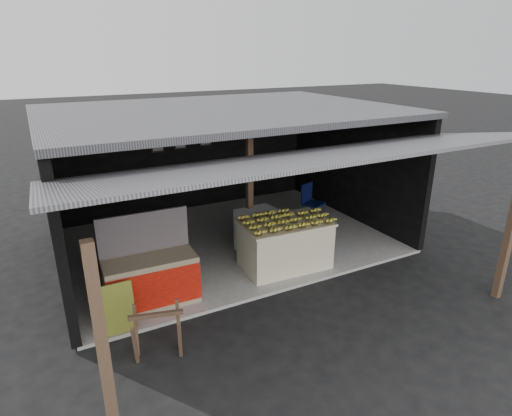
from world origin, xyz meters
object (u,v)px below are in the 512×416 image
sawhorse (157,330)px  neighbor_stall (151,278)px  water_barrel (318,237)px  white_crate (256,230)px  plastic_chair (310,199)px  banana_table (285,244)px

sawhorse → neighbor_stall: bearing=93.4°
water_barrel → neighbor_stall: bearing=-173.3°
white_crate → plastic_chair: bearing=18.7°
white_crate → plastic_chair: 2.15m
water_barrel → sawhorse: bearing=-156.1°
plastic_chair → neighbor_stall: bearing=179.8°
water_barrel → plastic_chair: (0.79, 1.45, 0.30)m
banana_table → plastic_chair: bearing=47.7°
neighbor_stall → sawhorse: (-0.28, -1.34, -0.07)m
sawhorse → plastic_chair: size_ratio=0.82×
white_crate → neighbor_stall: neighbor_stall is taller
plastic_chair → banana_table: bearing=-158.5°
banana_table → white_crate: banana_table is taller
white_crate → plastic_chair: (1.97, 0.85, 0.12)m
banana_table → sawhorse: bearing=-150.9°
neighbor_stall → plastic_chair: (4.53, 1.89, 0.10)m
banana_table → neighbor_stall: 2.69m
white_crate → water_barrel: white_crate is taller
water_barrel → plastic_chair: size_ratio=0.56×
banana_table → water_barrel: 1.13m
neighbor_stall → plastic_chair: size_ratio=1.61×
banana_table → sawhorse: size_ratio=2.25×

